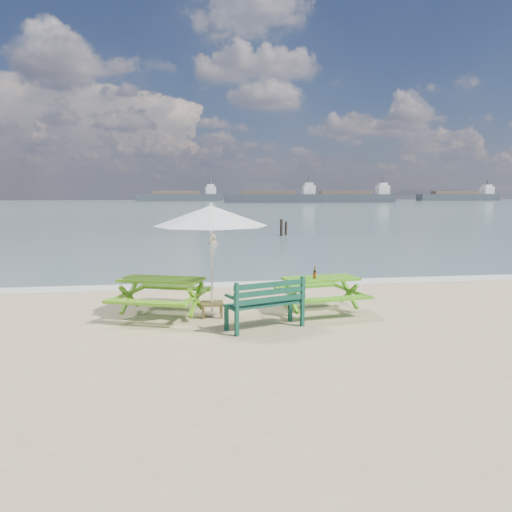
{
  "coord_description": "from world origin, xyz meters",
  "views": [
    {
      "loc": [
        -1.44,
        -8.89,
        2.53
      ],
      "look_at": [
        0.33,
        3.0,
        1.0
      ],
      "focal_mm": 35.0,
      "sensor_mm": 36.0,
      "label": 1
    }
  ],
  "objects": [
    {
      "name": "park_bench",
      "position": [
        0.07,
        0.11,
        0.28
      ],
      "size": [
        1.57,
        0.98,
        0.92
      ],
      "color": "#0F3F2F",
      "rests_on": "ground"
    },
    {
      "name": "beer_bottle",
      "position": [
        1.29,
        1.09,
        0.83
      ],
      "size": [
        0.07,
        0.07,
        0.26
      ],
      "color": "#895814",
      "rests_on": "picnic_table_right"
    },
    {
      "name": "side_table",
      "position": [
        -0.86,
        1.14,
        0.16
      ],
      "size": [
        0.47,
        0.47,
        0.3
      ],
      "color": "brown",
      "rests_on": "ground"
    },
    {
      "name": "picnic_table_left",
      "position": [
        -1.87,
        1.31,
        0.38
      ],
      "size": [
        2.2,
        2.31,
        0.8
      ],
      "color": "#5B9E18",
      "rests_on": "ground"
    },
    {
      "name": "cargo_ships",
      "position": [
        53.07,
        122.35,
        1.18
      ],
      "size": [
        139.82,
        37.59,
        4.4
      ],
      "color": "#383B42",
      "rests_on": "ground"
    },
    {
      "name": "mooring_pilings",
      "position": [
        4.49,
        19.93,
        0.36
      ],
      "size": [
        0.56,
        0.76,
        1.2
      ],
      "color": "black",
      "rests_on": "ground"
    },
    {
      "name": "sea",
      "position": [
        0.0,
        85.0,
        0.0
      ],
      "size": [
        300.0,
        300.0,
        0.0
      ],
      "primitive_type": "plane",
      "color": "slate",
      "rests_on": "ground"
    },
    {
      "name": "foam_strip",
      "position": [
        0.0,
        4.6,
        0.01
      ],
      "size": [
        22.0,
        0.9,
        0.01
      ],
      "primitive_type": "cube",
      "color": "silver",
      "rests_on": "ground"
    },
    {
      "name": "swimmer",
      "position": [
        0.07,
        15.78,
        -0.35
      ],
      "size": [
        0.7,
        0.54,
        1.7
      ],
      "color": "tan",
      "rests_on": "ground"
    },
    {
      "name": "patio_umbrella",
      "position": [
        -0.86,
        1.14,
        2.07
      ],
      "size": [
        2.35,
        2.35,
        2.28
      ],
      "color": "silver",
      "rests_on": "ground"
    },
    {
      "name": "picnic_table_right",
      "position": [
        1.46,
        1.23,
        0.36
      ],
      "size": [
        1.81,
        1.95,
        0.74
      ],
      "color": "#4C9E17",
      "rests_on": "ground"
    }
  ]
}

